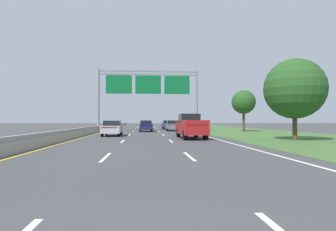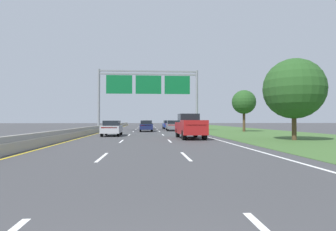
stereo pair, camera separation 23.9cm
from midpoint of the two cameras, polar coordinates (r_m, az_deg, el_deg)
ground_plane at (r=36.70m, az=-4.36°, el=-3.50°), size 220.00×220.00×0.00m
lane_striping at (r=36.24m, az=-4.36°, el=-3.52°), size 11.96×106.00×0.01m
grass_verge_right at (r=39.26m, az=16.49°, el=-3.28°), size 14.00×110.00×0.02m
median_barrier_concrete at (r=37.27m, az=-14.57°, el=-2.89°), size 0.60×110.00×0.85m
overhead_sign_gantry at (r=41.26m, az=-3.93°, el=5.88°), size 15.06×0.42×9.20m
pickup_truck_red at (r=24.28m, az=4.88°, el=-2.26°), size 2.15×5.45×2.20m
car_navy_centre_lane_sedan at (r=39.19m, az=-4.41°, el=-2.14°), size 1.89×4.43×1.57m
car_blue_right_lane_sedan at (r=50.39m, az=0.14°, el=-1.88°), size 1.91×4.44×1.57m
car_silver_left_lane_sedan at (r=28.77m, az=-11.37°, el=-2.55°), size 1.84×4.41×1.57m
car_black_centre_lane_sedan at (r=50.42m, az=-4.16°, el=-1.88°), size 1.82×4.40×1.57m
car_grey_right_lane_sedan at (r=41.47m, az=1.11°, el=-2.08°), size 1.91×4.44×1.57m
roadside_tree_near at (r=24.37m, az=25.02°, el=5.07°), size 4.85×4.85×6.58m
roadside_tree_mid at (r=39.96m, az=15.71°, el=2.69°), size 3.35×3.35×5.85m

